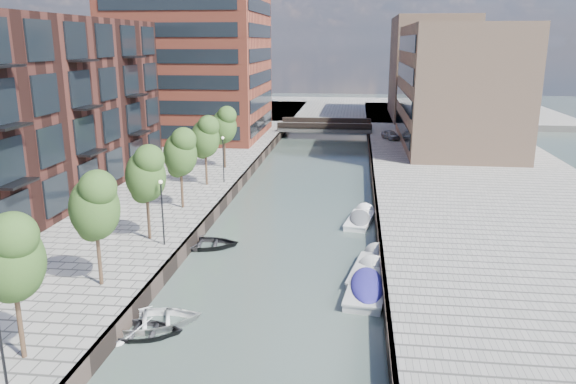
% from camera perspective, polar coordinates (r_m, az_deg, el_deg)
% --- Properties ---
extents(water, '(300.00, 300.00, 0.00)m').
position_cam_1_polar(water, '(49.44, 1.66, -0.37)').
color(water, '#38473F').
rests_on(water, ground).
extents(quay_right, '(20.00, 140.00, 1.00)m').
position_cam_1_polar(quay_right, '(50.48, 20.07, -0.39)').
color(quay_right, gray).
rests_on(quay_right, ground).
extents(quay_wall_left, '(0.25, 140.00, 1.00)m').
position_cam_1_polar(quay_wall_left, '(50.21, -5.28, 0.40)').
color(quay_wall_left, '#332823').
rests_on(quay_wall_left, ground).
extents(quay_wall_right, '(0.25, 140.00, 1.00)m').
position_cam_1_polar(quay_wall_right, '(49.14, 8.77, -0.03)').
color(quay_wall_right, '#332823').
rests_on(quay_wall_right, ground).
extents(far_closure, '(80.00, 40.00, 1.00)m').
position_cam_1_polar(far_closure, '(108.28, 4.66, 8.31)').
color(far_closure, gray).
rests_on(far_closure, ground).
extents(apartment_block, '(8.00, 38.00, 14.00)m').
position_cam_1_polar(apartment_block, '(44.97, -26.09, 6.97)').
color(apartment_block, black).
rests_on(apartment_block, quay_left).
extents(tower, '(18.00, 18.00, 30.00)m').
position_cam_1_polar(tower, '(75.59, -9.89, 17.01)').
color(tower, '#983F2C').
rests_on(tower, quay_left).
extents(tan_block_near, '(12.00, 25.00, 14.00)m').
position_cam_1_polar(tan_block_near, '(70.61, 16.71, 10.26)').
color(tan_block_near, tan).
rests_on(tan_block_near, quay_right).
extents(tan_block_far, '(12.00, 20.00, 16.00)m').
position_cam_1_polar(tan_block_far, '(96.25, 14.23, 12.15)').
color(tan_block_far, tan).
rests_on(tan_block_far, quay_right).
extents(bridge, '(13.00, 6.00, 1.30)m').
position_cam_1_polar(bridge, '(80.44, 3.81, 6.63)').
color(bridge, gray).
rests_on(bridge, ground).
extents(tree_1, '(2.50, 2.50, 5.95)m').
position_cam_1_polar(tree_1, '(23.81, -26.34, -5.81)').
color(tree_1, '#382619').
rests_on(tree_1, quay_left).
extents(tree_2, '(2.50, 2.50, 5.95)m').
position_cam_1_polar(tree_2, '(29.57, -19.08, -1.17)').
color(tree_2, '#382619').
rests_on(tree_2, quay_left).
extents(tree_3, '(2.50, 2.50, 5.95)m').
position_cam_1_polar(tree_3, '(35.77, -14.28, 1.93)').
color(tree_3, '#382619').
rests_on(tree_3, quay_left).
extents(tree_4, '(2.50, 2.50, 5.95)m').
position_cam_1_polar(tree_4, '(42.23, -10.91, 4.09)').
color(tree_4, '#382619').
rests_on(tree_4, quay_left).
extents(tree_5, '(2.50, 2.50, 5.95)m').
position_cam_1_polar(tree_5, '(48.83, -8.43, 5.66)').
color(tree_5, '#382619').
rests_on(tree_5, quay_left).
extents(tree_6, '(2.50, 2.50, 5.95)m').
position_cam_1_polar(tree_6, '(55.53, -6.53, 6.85)').
color(tree_6, '#382619').
rests_on(tree_6, quay_left).
extents(lamp_0, '(0.24, 0.24, 4.12)m').
position_cam_1_polar(lamp_0, '(21.57, -27.18, -13.29)').
color(lamp_0, black).
rests_on(lamp_0, quay_left).
extents(lamp_1, '(0.24, 0.24, 4.12)m').
position_cam_1_polar(lamp_1, '(34.87, -12.68, -1.36)').
color(lamp_1, black).
rests_on(lamp_1, quay_left).
extents(lamp_2, '(0.24, 0.24, 4.12)m').
position_cam_1_polar(lamp_2, '(49.78, -6.60, 3.80)').
color(lamp_2, black).
rests_on(lamp_2, quay_left).
extents(sloop_1, '(4.41, 3.37, 0.85)m').
position_cam_1_polar(sloop_1, '(27.68, -14.88, -13.87)').
color(sloop_1, black).
rests_on(sloop_1, ground).
extents(sloop_3, '(5.75, 4.93, 1.00)m').
position_cam_1_polar(sloop_3, '(28.34, -13.72, -13.06)').
color(sloop_3, white).
rests_on(sloop_3, ground).
extents(sloop_4, '(5.10, 3.97, 0.97)m').
position_cam_1_polar(sloop_4, '(37.63, -8.55, -5.57)').
color(sloop_4, black).
rests_on(sloop_4, ground).
extents(motorboat_2, '(2.83, 5.70, 1.82)m').
position_cam_1_polar(motorboat_2, '(33.90, 8.51, -7.75)').
color(motorboat_2, '#B4B4B2').
rests_on(motorboat_2, ground).
extents(motorboat_3, '(2.63, 5.88, 1.89)m').
position_cam_1_polar(motorboat_3, '(31.44, 8.14, -9.36)').
color(motorboat_3, '#B8B8B6').
rests_on(motorboat_3, ground).
extents(motorboat_4, '(2.44, 5.00, 1.60)m').
position_cam_1_polar(motorboat_4, '(42.69, 7.39, -2.74)').
color(motorboat_4, white).
rests_on(motorboat_4, ground).
extents(car, '(2.54, 3.66, 1.16)m').
position_cam_1_polar(car, '(73.35, 10.38, 5.74)').
color(car, '#9DA0A1').
rests_on(car, quay_right).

